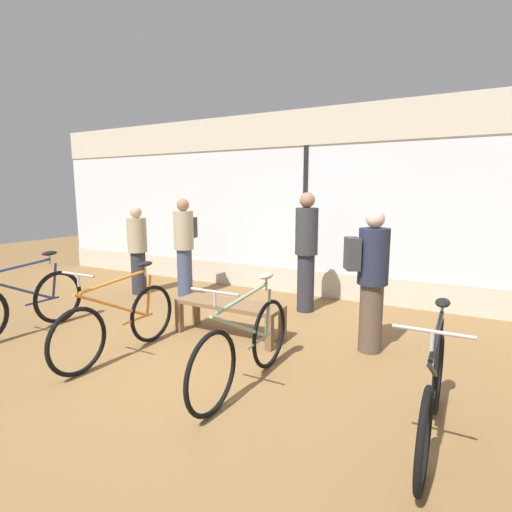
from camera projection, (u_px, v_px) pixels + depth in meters
ground_plane at (192, 360)px, 4.36m from camera, size 24.00×24.00×0.00m
shop_back_wall at (306, 202)px, 6.93m from camera, size 12.00×0.08×3.20m
bicycle_far_left at (22, 304)px, 5.12m from camera, size 0.46×1.78×1.05m
bicycle_left at (119, 322)px, 4.42m from camera, size 0.46×1.75×1.03m
bicycle_right at (245, 346)px, 3.71m from camera, size 0.46×1.76×1.04m
bicycle_far_right at (433, 395)px, 2.88m from camera, size 0.46×1.67×1.01m
display_bench at (229, 308)px, 5.04m from camera, size 1.40×0.44×0.44m
customer_near_rack at (138, 249)px, 7.10m from camera, size 0.42×0.42×1.56m
customer_by_window at (306, 249)px, 6.02m from camera, size 0.44×0.44×1.81m
customer_mid_floor at (371, 277)px, 4.48m from camera, size 0.56×0.49×1.63m
customer_near_bench at (184, 244)px, 6.94m from camera, size 0.40×0.53×1.71m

